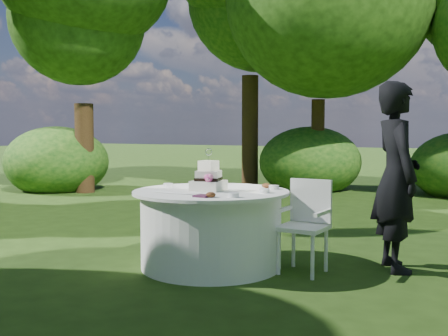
{
  "coord_description": "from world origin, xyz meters",
  "views": [
    {
      "loc": [
        2.7,
        -4.44,
        1.36
      ],
      "look_at": [
        0.15,
        0.0,
        1.0
      ],
      "focal_mm": 42.0,
      "sensor_mm": 36.0,
      "label": 1
    }
  ],
  "objects_px": {
    "guest": "(396,176)",
    "table": "(211,228)",
    "cake": "(209,179)",
    "chair": "(306,218)",
    "napkins": "(203,196)"
  },
  "relations": [
    {
      "from": "guest",
      "to": "table",
      "type": "bearing_deg",
      "value": 85.39
    },
    {
      "from": "table",
      "to": "cake",
      "type": "xyz_separation_m",
      "value": [
        -0.02,
        -0.02,
        0.5
      ]
    },
    {
      "from": "table",
      "to": "chair",
      "type": "distance_m",
      "value": 0.95
    },
    {
      "from": "napkins",
      "to": "table",
      "type": "relative_size",
      "value": 0.09
    },
    {
      "from": "napkins",
      "to": "cake",
      "type": "xyz_separation_m",
      "value": [
        -0.22,
        0.46,
        0.1
      ]
    },
    {
      "from": "table",
      "to": "chair",
      "type": "relative_size",
      "value": 1.75
    },
    {
      "from": "cake",
      "to": "napkins",
      "type": "bearing_deg",
      "value": -64.24
    },
    {
      "from": "napkins",
      "to": "chair",
      "type": "distance_m",
      "value": 1.07
    },
    {
      "from": "guest",
      "to": "cake",
      "type": "distance_m",
      "value": 1.84
    },
    {
      "from": "napkins",
      "to": "chair",
      "type": "bearing_deg",
      "value": 48.4
    },
    {
      "from": "cake",
      "to": "table",
      "type": "bearing_deg",
      "value": 41.59
    },
    {
      "from": "napkins",
      "to": "table",
      "type": "xyz_separation_m",
      "value": [
        -0.2,
        0.47,
        -0.39
      ]
    },
    {
      "from": "guest",
      "to": "table",
      "type": "height_order",
      "value": "guest"
    },
    {
      "from": "table",
      "to": "cake",
      "type": "distance_m",
      "value": 0.5
    },
    {
      "from": "guest",
      "to": "table",
      "type": "distance_m",
      "value": 1.89
    }
  ]
}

